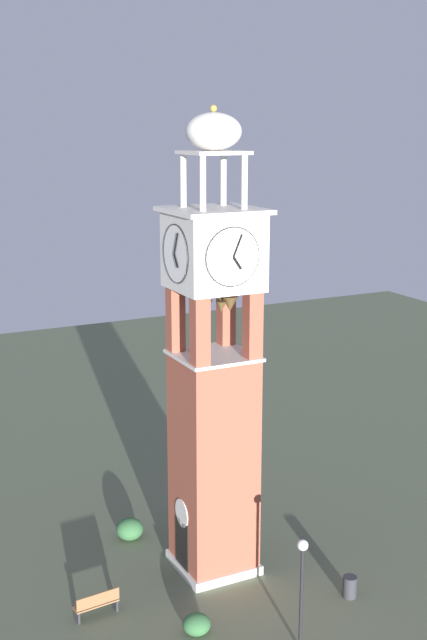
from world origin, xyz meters
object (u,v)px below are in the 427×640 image
(clock_tower, at_px, (213,389))
(park_bench, at_px, (97,604))
(trash_bin, at_px, (350,587))
(lamp_post, at_px, (302,574))

(clock_tower, bearing_deg, park_bench, -77.19)
(trash_bin, bearing_deg, clock_tower, -139.34)
(clock_tower, distance_m, park_bench, 8.59)
(lamp_post, bearing_deg, trash_bin, 118.59)
(clock_tower, bearing_deg, lamp_post, 2.67)
(lamp_post, height_order, trash_bin, lamp_post)
(park_bench, bearing_deg, trash_bin, 71.31)
(clock_tower, xyz_separation_m, trash_bin, (4.09, 3.51, -6.88))
(clock_tower, relative_size, park_bench, 10.67)
(clock_tower, xyz_separation_m, lamp_post, (5.86, 0.27, -4.56))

